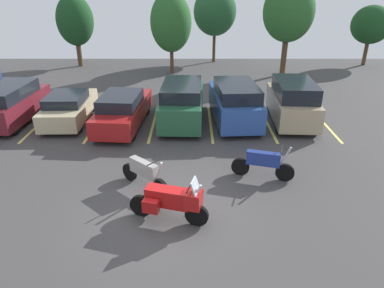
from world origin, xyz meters
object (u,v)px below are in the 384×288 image
car_maroon (10,103)px  car_red (122,110)px  motorcycle_second (144,173)px  car_green (182,103)px  car_tan (292,102)px  motorcycle_touring (171,200)px  motorcycle_third (263,163)px  car_champagne (68,107)px  car_blue (234,102)px

car_maroon → car_red: size_ratio=0.91×
motorcycle_second → car_green: 5.99m
car_red → car_tan: bearing=3.4°
motorcycle_touring → motorcycle_third: size_ratio=1.09×
motorcycle_third → car_champagne: bearing=147.1°
car_red → car_tan: size_ratio=1.14×
motorcycle_third → car_red: car_red is taller
motorcycle_second → car_tan: car_tan is taller
motorcycle_touring → car_maroon: car_maroon is taller
car_green → car_red: bearing=-170.6°
car_champagne → car_tan: (10.50, -0.10, 0.31)m
car_green → motorcycle_third: bearing=-61.1°
motorcycle_second → car_green: bearing=79.7°
car_green → car_tan: 5.15m
motorcycle_third → car_tan: size_ratio=0.48×
car_maroon → car_blue: car_blue is taller
motorcycle_second → car_blue: 6.90m
car_champagne → car_tan: 10.51m
car_red → car_maroon: bearing=174.9°
motorcycle_third → car_maroon: (-10.91, 5.24, 0.36)m
car_green → car_maroon: bearing=179.8°
motorcycle_third → car_champagne: 9.81m
motorcycle_third → car_champagne: car_champagne is taller
motorcycle_second → car_tan: bearing=43.5°
motorcycle_third → car_blue: 5.28m
motorcycle_second → car_champagne: 7.38m
motorcycle_second → car_champagne: bearing=125.6°
car_green → car_tan: bearing=0.2°
car_blue → car_tan: bearing=-0.3°
motorcycle_third → motorcycle_second: bearing=-170.3°
car_maroon → car_champagne: bearing=1.9°
car_champagne → car_green: bearing=-1.2°
motorcycle_touring → car_green: (0.11, 7.61, 0.28)m
motorcycle_touring → car_red: bearing=109.9°
car_blue → car_maroon: bearing=-180.0°
motorcycle_second → car_maroon: size_ratio=0.36×
car_champagne → car_blue: 7.81m
motorcycle_second → car_tan: size_ratio=0.38×
motorcycle_second → motorcycle_third: (3.94, 0.67, -0.01)m
motorcycle_touring → car_tan: bearing=55.4°
car_green → car_blue: 2.45m
car_red → car_tan: 7.87m
motorcycle_touring → car_blue: size_ratio=0.47×
car_maroon → car_red: bearing=-5.1°
motorcycle_touring → car_champagne: motorcycle_touring is taller
motorcycle_touring → motorcycle_third: bearing=38.8°
car_green → car_tan: size_ratio=1.06×
car_tan → motorcycle_third: bearing=-113.5°
car_maroon → car_tan: (13.19, -0.01, 0.08)m
motorcycle_touring → motorcycle_third: 3.83m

